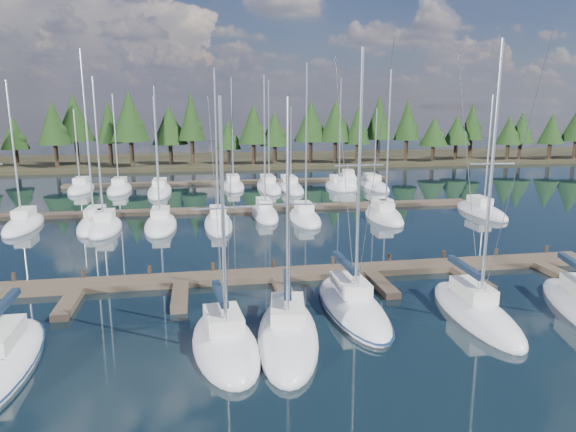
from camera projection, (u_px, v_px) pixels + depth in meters
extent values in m
plane|color=black|center=(256.00, 233.00, 44.55)|extent=(260.00, 260.00, 0.00)
cube|color=#322D1C|center=(222.00, 160.00, 102.28)|extent=(220.00, 30.00, 0.60)
cube|color=brown|center=(276.00, 275.00, 32.95)|extent=(44.00, 2.00, 0.40)
cube|color=brown|center=(68.00, 304.00, 28.04)|extent=(0.90, 4.00, 0.40)
cube|color=brown|center=(180.00, 297.00, 29.05)|extent=(0.90, 4.00, 0.40)
cube|color=brown|center=(284.00, 291.00, 30.06)|extent=(0.90, 4.00, 0.40)
cube|color=brown|center=(382.00, 285.00, 31.08)|extent=(0.90, 4.00, 0.40)
cube|color=brown|center=(473.00, 279.00, 32.09)|extent=(0.90, 4.00, 0.40)
cube|color=brown|center=(559.00, 274.00, 33.11)|extent=(0.90, 4.00, 0.40)
cylinder|color=#33261C|center=(14.00, 280.00, 31.16)|extent=(0.26, 0.26, 0.90)
cylinder|color=#33261C|center=(83.00, 276.00, 31.84)|extent=(0.26, 0.26, 0.90)
cylinder|color=#33261C|center=(149.00, 273.00, 32.51)|extent=(0.26, 0.26, 0.90)
cylinder|color=#33261C|center=(213.00, 269.00, 33.19)|extent=(0.26, 0.26, 0.90)
cylinder|color=#33261C|center=(274.00, 266.00, 33.86)|extent=(0.26, 0.26, 0.90)
cylinder|color=#33261C|center=(333.00, 263.00, 34.54)|extent=(0.26, 0.26, 0.90)
cylinder|color=#33261C|center=(389.00, 260.00, 35.22)|extent=(0.26, 0.26, 0.90)
cylinder|color=#33261C|center=(444.00, 257.00, 35.89)|extent=(0.26, 0.26, 0.90)
cylinder|color=#33261C|center=(496.00, 254.00, 36.57)|extent=(0.26, 0.26, 0.90)
cylinder|color=#33261C|center=(546.00, 252.00, 37.24)|extent=(0.26, 0.26, 0.90)
cube|color=brown|center=(245.00, 209.00, 54.14)|extent=(50.00, 1.80, 0.40)
cube|color=brown|center=(232.00, 182.00, 73.41)|extent=(46.00, 1.80, 0.40)
cylinder|color=silver|center=(3.00, 309.00, 22.40)|extent=(0.17, 4.10, 0.12)
cube|color=#111F31|center=(2.00, 306.00, 22.37)|extent=(0.39, 3.92, 0.30)
ellipsoid|color=silver|center=(225.00, 347.00, 23.13)|extent=(3.57, 7.66, 1.90)
cube|color=silver|center=(223.00, 319.00, 23.23)|extent=(1.80, 2.51, 0.70)
cylinder|color=silver|center=(223.00, 220.00, 21.54)|extent=(0.17, 0.17, 10.21)
cylinder|color=silver|center=(220.00, 297.00, 23.91)|extent=(0.43, 3.26, 0.12)
cube|color=#111F31|center=(220.00, 293.00, 23.88)|extent=(0.65, 3.14, 0.30)
cylinder|color=silver|center=(223.00, 208.00, 21.43)|extent=(2.58, 0.32, 0.07)
cylinder|color=#3F3F44|center=(229.00, 232.00, 20.06)|extent=(0.34, 3.21, 10.52)
cylinder|color=#3F3F44|center=(217.00, 214.00, 23.42)|extent=(0.41, 3.94, 10.52)
ellipsoid|color=silver|center=(288.00, 337.00, 24.13)|extent=(4.25, 9.42, 1.90)
cube|color=silver|center=(288.00, 309.00, 24.32)|extent=(2.01, 3.12, 0.70)
cylinder|color=silver|center=(288.00, 216.00, 22.44)|extent=(0.18, 0.18, 10.19)
cylinder|color=silver|center=(287.00, 287.00, 25.23)|extent=(0.75, 3.97, 0.12)
cube|color=#111F31|center=(287.00, 284.00, 25.20)|extent=(0.95, 3.82, 0.30)
cylinder|color=silver|center=(288.00, 204.00, 22.34)|extent=(2.55, 0.47, 0.07)
cylinder|color=#3F3F44|center=(289.00, 229.00, 20.56)|extent=(0.65, 3.89, 10.50)
cylinder|color=#3F3F44|center=(287.00, 208.00, 24.83)|extent=(0.79, 4.79, 10.51)
ellipsoid|color=silver|center=(352.00, 308.00, 27.58)|extent=(2.93, 9.15, 1.90)
cube|color=silver|center=(350.00, 284.00, 27.76)|extent=(1.58, 2.94, 0.70)
cylinder|color=silver|center=(359.00, 178.00, 25.65)|extent=(0.16, 0.16, 12.56)
cylinder|color=silver|center=(345.00, 265.00, 28.66)|extent=(0.18, 4.01, 0.12)
cube|color=#111F31|center=(345.00, 262.00, 28.63)|extent=(0.40, 3.83, 0.30)
cylinder|color=silver|center=(359.00, 165.00, 25.52)|extent=(2.52, 0.11, 0.07)
cylinder|color=#3F3F44|center=(372.00, 187.00, 23.80)|extent=(0.09, 3.95, 12.87)
cylinder|color=#3F3F44|center=(345.00, 175.00, 28.00)|extent=(0.10, 4.86, 12.87)
ellipsoid|color=#0E2048|center=(353.00, 307.00, 27.56)|extent=(3.05, 9.52, 0.18)
ellipsoid|color=silver|center=(475.00, 314.00, 26.77)|extent=(2.95, 8.91, 1.90)
cube|color=silver|center=(473.00, 290.00, 26.95)|extent=(1.52, 2.88, 0.70)
cylinder|color=silver|center=(491.00, 177.00, 24.82)|extent=(0.17, 0.17, 12.86)
cylinder|color=silver|center=(465.00, 270.00, 27.81)|extent=(0.31, 3.87, 0.12)
cube|color=#111F31|center=(465.00, 267.00, 27.78)|extent=(0.54, 3.70, 0.30)
cylinder|color=silver|center=(492.00, 164.00, 24.69)|extent=(2.26, 0.18, 0.07)
cylinder|color=#3F3F44|center=(512.00, 186.00, 23.02)|extent=(0.22, 3.81, 13.16)
cylinder|color=#3F3F44|center=(469.00, 174.00, 27.12)|extent=(0.27, 4.68, 13.17)
cylinder|color=silver|center=(576.00, 268.00, 28.17)|extent=(1.25, 4.19, 0.12)
ellipsoid|color=silver|center=(24.00, 226.00, 46.59)|extent=(2.60, 8.53, 1.90)
cube|color=silver|center=(24.00, 212.00, 46.75)|extent=(1.43, 2.73, 0.70)
cylinder|color=silver|center=(14.00, 151.00, 44.75)|extent=(0.16, 0.16, 12.02)
ellipsoid|color=silver|center=(105.00, 229.00, 45.60)|extent=(2.77, 7.44, 1.90)
cube|color=silver|center=(105.00, 215.00, 45.71)|extent=(1.52, 2.38, 0.70)
cylinder|color=silver|center=(98.00, 150.00, 43.79)|extent=(0.16, 0.16, 12.23)
ellipsoid|color=silver|center=(95.00, 225.00, 47.07)|extent=(2.76, 9.06, 1.90)
cube|color=silver|center=(95.00, 211.00, 47.26)|extent=(1.52, 2.90, 0.70)
cylinder|color=silver|center=(87.00, 135.00, 44.93)|extent=(0.16, 0.16, 14.62)
ellipsoid|color=silver|center=(161.00, 226.00, 46.68)|extent=(2.82, 8.58, 1.90)
cube|color=silver|center=(160.00, 212.00, 46.84)|extent=(1.55, 2.75, 0.70)
cylinder|color=silver|center=(157.00, 158.00, 44.97)|extent=(0.16, 0.16, 10.69)
ellipsoid|color=silver|center=(218.00, 225.00, 47.14)|extent=(2.52, 9.06, 1.90)
cube|color=silver|center=(218.00, 211.00, 47.32)|extent=(1.38, 2.90, 0.70)
cylinder|color=silver|center=(216.00, 144.00, 45.16)|extent=(0.16, 0.16, 13.02)
ellipsoid|color=silver|center=(265.00, 215.00, 51.44)|extent=(2.46, 8.73, 1.90)
cube|color=silver|center=(264.00, 202.00, 51.61)|extent=(1.35, 2.79, 0.70)
cylinder|color=silver|center=(265.00, 143.00, 49.52)|extent=(0.16, 0.16, 12.70)
ellipsoid|color=silver|center=(305.00, 219.00, 49.50)|extent=(2.69, 7.92, 1.90)
cube|color=silver|center=(304.00, 206.00, 49.63)|extent=(1.48, 2.54, 0.70)
cylinder|color=silver|center=(306.00, 139.00, 47.52)|extent=(0.16, 0.16, 13.65)
ellipsoid|color=silver|center=(384.00, 218.00, 50.01)|extent=(2.81, 7.65, 1.90)
cube|color=silver|center=(383.00, 205.00, 50.13)|extent=(1.55, 2.45, 0.70)
cylinder|color=silver|center=(388.00, 142.00, 48.10)|extent=(0.16, 0.16, 13.11)
ellipsoid|color=silver|center=(384.00, 214.00, 51.80)|extent=(2.43, 7.57, 1.90)
cube|color=silver|center=(383.00, 202.00, 51.91)|extent=(1.34, 2.42, 0.70)
cylinder|color=silver|center=(388.00, 150.00, 50.08)|extent=(0.16, 0.16, 11.28)
ellipsoid|color=silver|center=(481.00, 212.00, 52.65)|extent=(2.60, 8.82, 1.90)
cube|color=silver|center=(480.00, 200.00, 52.82)|extent=(1.43, 2.82, 0.70)
cylinder|color=silver|center=(489.00, 151.00, 50.90)|extent=(0.16, 0.16, 10.91)
ellipsoid|color=silver|center=(81.00, 190.00, 67.09)|extent=(2.89, 8.65, 1.90)
cube|color=silver|center=(81.00, 180.00, 67.25)|extent=(1.59, 2.77, 0.70)
cylinder|color=silver|center=(77.00, 147.00, 65.51)|extent=(0.16, 0.16, 9.43)
ellipsoid|color=silver|center=(119.00, 190.00, 66.63)|extent=(2.92, 8.64, 1.90)
cube|color=silver|center=(119.00, 180.00, 66.80)|extent=(1.61, 2.76, 0.70)
cylinder|color=silver|center=(115.00, 140.00, 64.86)|extent=(0.16, 0.16, 11.32)
ellipsoid|color=silver|center=(160.00, 192.00, 65.28)|extent=(2.89, 11.47, 1.90)
cube|color=silver|center=(159.00, 182.00, 65.58)|extent=(1.59, 3.67, 0.70)
cylinder|color=silver|center=(156.00, 137.00, 63.27)|extent=(0.16, 0.16, 12.24)
ellipsoid|color=silver|center=(233.00, 187.00, 69.41)|extent=(2.88, 9.08, 1.90)
cube|color=silver|center=(233.00, 178.00, 69.60)|extent=(1.58, 2.91, 0.70)
cylinder|color=silver|center=(232.00, 130.00, 67.39)|extent=(0.16, 0.16, 13.49)
ellipsoid|color=silver|center=(269.00, 187.00, 68.79)|extent=(2.90, 12.03, 1.90)
cube|color=silver|center=(268.00, 178.00, 69.12)|extent=(1.59, 3.85, 0.70)
cylinder|color=silver|center=(269.00, 132.00, 66.67)|extent=(0.16, 0.16, 13.08)
ellipsoid|color=silver|center=(290.00, 188.00, 68.37)|extent=(2.99, 11.86, 1.90)
cube|color=silver|center=(289.00, 178.00, 68.69)|extent=(1.64, 3.80, 0.70)
cylinder|color=silver|center=(291.00, 145.00, 66.60)|extent=(0.16, 0.16, 9.75)
ellipsoid|color=silver|center=(338.00, 187.00, 69.25)|extent=(2.99, 7.69, 1.90)
cube|color=silver|center=(338.00, 178.00, 69.37)|extent=(1.64, 2.46, 0.70)
cylinder|color=silver|center=(340.00, 130.00, 67.30)|extent=(0.16, 0.16, 13.42)
ellipsoid|color=silver|center=(373.00, 186.00, 70.16)|extent=(2.75, 10.56, 1.90)
cube|color=silver|center=(372.00, 177.00, 70.42)|extent=(1.51, 3.38, 0.70)
cylinder|color=silver|center=(376.00, 145.00, 68.47)|extent=(0.16, 0.16, 9.63)
ellipsoid|color=silver|center=(348.00, 187.00, 69.73)|extent=(4.28, 8.36, 1.60)
cube|color=silver|center=(348.00, 179.00, 69.51)|extent=(2.87, 4.71, 1.06)
cube|color=silver|center=(348.00, 173.00, 68.93)|extent=(2.02, 3.04, 0.80)
cylinder|color=silver|center=(348.00, 168.00, 69.99)|extent=(0.10, 0.10, 1.42)
cylinder|color=black|center=(17.00, 158.00, 89.49)|extent=(0.70, 0.70, 2.92)
cone|color=black|center=(14.00, 133.00, 88.59)|extent=(4.72, 4.72, 5.68)
ellipsoid|color=black|center=(18.00, 140.00, 88.95)|extent=(2.83, 2.83, 2.83)
cylinder|color=black|center=(56.00, 156.00, 87.56)|extent=(0.70, 0.70, 3.85)
cone|color=black|center=(53.00, 122.00, 86.38)|extent=(5.48, 5.48, 7.48)
ellipsoid|color=black|center=(57.00, 133.00, 86.82)|extent=(3.29, 3.29, 3.29)
cylinder|color=black|center=(77.00, 153.00, 91.00)|extent=(0.70, 0.70, 4.22)
cone|color=black|center=(74.00, 117.00, 89.70)|extent=(6.58, 6.58, 8.21)
ellipsoid|color=black|center=(78.00, 128.00, 90.18)|extent=(3.95, 3.95, 3.95)
cylinder|color=black|center=(111.00, 154.00, 91.23)|extent=(0.70, 0.70, 3.86)
cone|color=black|center=(109.00, 122.00, 90.04)|extent=(4.44, 4.44, 7.50)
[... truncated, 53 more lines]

